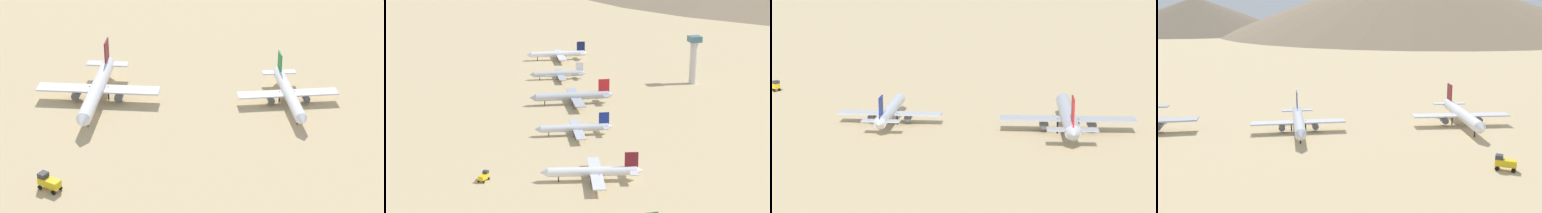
{
  "view_description": "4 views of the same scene",
  "coord_description": "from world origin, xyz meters",
  "views": [
    {
      "loc": [
        195.23,
        60.93,
        94.28
      ],
      "look_at": [
        19.86,
        80.32,
        3.69
      ],
      "focal_mm": 70.93,
      "sensor_mm": 36.0,
      "label": 1
    },
    {
      "loc": [
        73.4,
        293.29,
        105.75
      ],
      "look_at": [
        -7.96,
        -29.41,
        5.33
      ],
      "focal_mm": 62.1,
      "sensor_mm": 36.0,
      "label": 2
    },
    {
      "loc": [
        -227.25,
        -15.74,
        56.55
      ],
      "look_at": [
        -4.7,
        -22.03,
        6.14
      ],
      "focal_mm": 73.37,
      "sensor_mm": 36.0,
      "label": 3
    },
    {
      "loc": [
        144.79,
        -21.56,
        40.68
      ],
      "look_at": [
        -3.43,
        18.48,
        6.71
      ],
      "focal_mm": 42.54,
      "sensor_mm": 36.0,
      "label": 4
    }
  ],
  "objects": [
    {
      "name": "service_truck",
      "position": [
        49.7,
        44.73,
        2.08
      ],
      "size": [
        5.19,
        5.62,
        3.9
      ],
      "color": "yellow",
      "rests_on": "ground"
    },
    {
      "name": "parked_jet_3",
      "position": [
        0.75,
        -0.16,
        3.72
      ],
      "size": [
        38.34,
        31.26,
        11.06
      ],
      "color": "silver",
      "rests_on": "ground"
    },
    {
      "name": "desert_hill_1",
      "position": [
        -617.31,
        -64.72,
        27.69
      ],
      "size": [
        298.78,
        298.78,
        55.39
      ],
      "primitive_type": "cone",
      "color": "#70604C",
      "rests_on": "ground"
    },
    {
      "name": "ground_plane",
      "position": [
        0.0,
        0.0,
        0.0
      ],
      "size": [
        1950.95,
        1950.95,
        0.0
      ],
      "primitive_type": "plane",
      "color": "tan"
    },
    {
      "name": "desert_hill_3",
      "position": [
        -507.3,
        200.53,
        30.64
      ],
      "size": [
        408.86,
        408.86,
        61.28
      ],
      "primitive_type": "cone",
      "color": "#70604C",
      "rests_on": "ground"
    },
    {
      "name": "parked_jet_4",
      "position": [
        7.11,
        55.67,
        4.06
      ],
      "size": [
        41.61,
        34.09,
        12.06
      ],
      "color": "white",
      "rests_on": "ground"
    }
  ]
}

